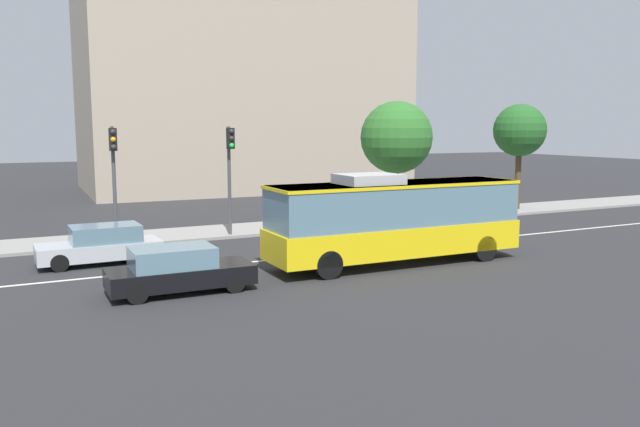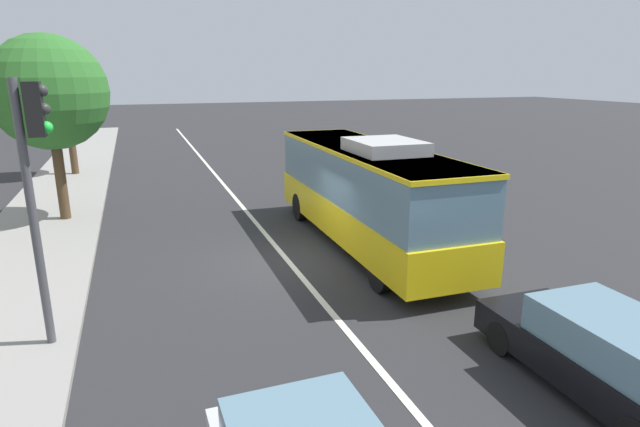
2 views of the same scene
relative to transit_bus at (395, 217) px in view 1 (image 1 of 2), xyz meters
name	(u,v)px [view 1 (image 1 of 2)]	position (x,y,z in m)	size (l,w,h in m)	color
ground_plane	(347,253)	(-0.54, 2.71, -1.81)	(160.00, 160.00, 0.00)	#28282B
sidewalk_kerb	(280,227)	(-0.54, 9.80, -1.74)	(80.00, 3.63, 0.14)	gray
lane_centre_line	(347,252)	(-0.54, 2.71, -1.80)	(76.00, 0.16, 0.01)	silver
transit_bus	(395,217)	(0.00, 0.00, 0.00)	(10.02, 2.59, 3.46)	yellow
sedan_silver	(101,245)	(-9.97, 5.05, -1.09)	(4.53, 1.88, 1.46)	#B7BABF
sedan_black	(178,270)	(-8.43, -0.55, -1.09)	(4.52, 1.86, 1.46)	black
traffic_light_near_corner	(114,165)	(-8.90, 8.20, 1.75)	(0.34, 0.62, 5.20)	#47474C
traffic_light_mid_block	(230,162)	(-3.68, 8.32, 1.75)	(0.32, 0.62, 5.20)	#47474C
street_tree_kerbside_left	(520,131)	(15.32, 9.66, 3.12)	(3.19, 3.19, 6.57)	#4C3823
street_tree_kerbside_centre	(397,138)	(6.06, 9.19, 2.78)	(3.91, 3.91, 6.57)	#4C3823
office_block_background	(239,67)	(5.36, 32.50, 8.39)	(25.92, 16.61, 20.40)	tan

